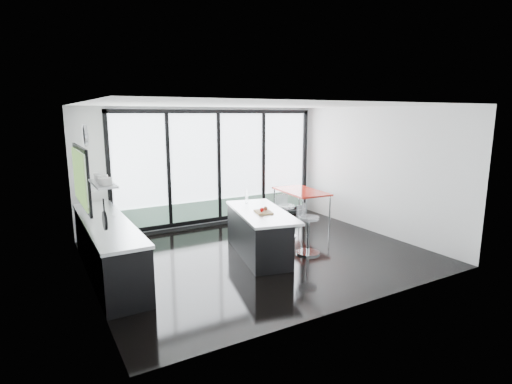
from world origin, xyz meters
TOP-DOWN VIEW (x-y plane):
  - floor at (0.00, 0.00)m, footprint 6.00×5.00m
  - ceiling at (0.00, 0.00)m, footprint 6.00×5.00m
  - wall_back at (0.27, 2.47)m, footprint 6.00×0.09m
  - wall_front at (0.00, -2.50)m, footprint 6.00×0.00m
  - wall_left at (-2.97, 0.27)m, footprint 0.26×5.00m
  - wall_right at (3.00, 0.00)m, footprint 0.00×5.00m
  - counter_cabinets at (-2.67, 0.40)m, footprint 0.69×3.24m
  - island at (-0.04, -0.01)m, footprint 1.32×2.23m
  - bar_stool_near at (0.82, -0.45)m, footprint 0.61×0.61m
  - bar_stool_far at (1.05, 0.66)m, footprint 0.48×0.48m
  - red_table at (2.06, 1.48)m, footprint 0.97×1.55m

SIDE VIEW (x-z plane):
  - floor at x=0.00m, z-range 0.00..0.00m
  - bar_stool_far at x=1.05m, z-range 0.00..0.71m
  - bar_stool_near at x=0.82m, z-range 0.00..0.73m
  - red_table at x=2.06m, z-range 0.00..0.80m
  - island at x=-0.04m, z-range -0.12..0.99m
  - counter_cabinets at x=-2.67m, z-range -0.22..1.14m
  - wall_back at x=0.27m, z-range -0.13..2.67m
  - wall_front at x=0.00m, z-range 0.00..2.80m
  - wall_right at x=3.00m, z-range 0.00..2.80m
  - wall_left at x=-2.97m, z-range 0.16..2.96m
  - ceiling at x=0.00m, z-range 2.80..2.80m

